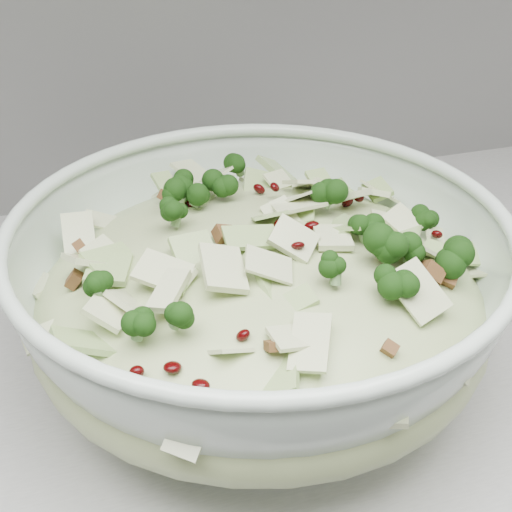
% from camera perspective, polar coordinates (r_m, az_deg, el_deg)
% --- Properties ---
extents(mixing_bowl, '(0.46, 0.46, 0.16)m').
position_cam_1_polar(mixing_bowl, '(0.58, 0.28, -3.56)').
color(mixing_bowl, silver).
rests_on(mixing_bowl, counter).
extents(salad, '(0.40, 0.40, 0.16)m').
position_cam_1_polar(salad, '(0.57, 0.28, -1.46)').
color(salad, '#C3D08E').
rests_on(salad, mixing_bowl).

